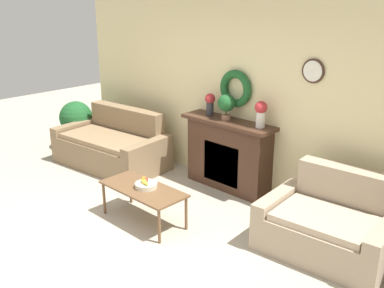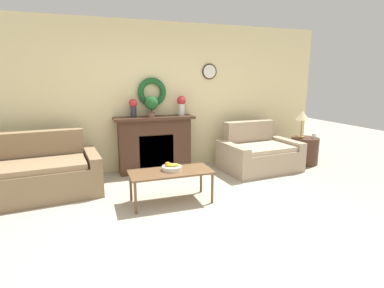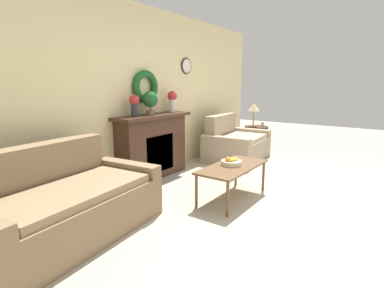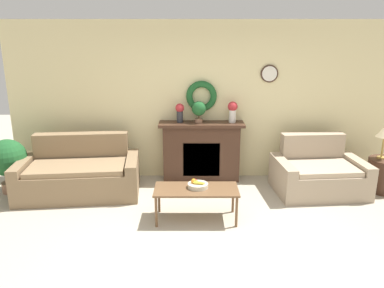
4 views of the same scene
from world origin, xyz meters
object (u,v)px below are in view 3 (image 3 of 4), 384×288
(mug, at_px, (263,124))
(fireplace, at_px, (153,146))
(couch_left, at_px, (64,206))
(vase_on_mantel_left, at_px, (134,104))
(loveseat_right, at_px, (235,144))
(side_table_by_loveseat, at_px, (256,138))
(coffee_table, at_px, (233,169))
(table_lamp, at_px, (254,108))
(vase_on_mantel_right, at_px, (172,100))
(potted_plant_on_mantel, at_px, (150,100))
(fruit_bowl, at_px, (231,162))

(mug, bearing_deg, fireplace, 168.98)
(couch_left, bearing_deg, vase_on_mantel_left, 15.08)
(fireplace, relative_size, loveseat_right, 0.99)
(couch_left, bearing_deg, side_table_by_loveseat, -4.76)
(coffee_table, bearing_deg, fireplace, 86.10)
(loveseat_right, relative_size, table_lamp, 2.71)
(fireplace, height_order, table_lamp, table_lamp)
(coffee_table, xyz_separation_m, vase_on_mantel_right, (0.62, 1.51, 0.82))
(fireplace, distance_m, side_table_by_loveseat, 3.01)
(coffee_table, height_order, vase_on_mantel_left, vase_on_mantel_left)
(fireplace, relative_size, coffee_table, 1.27)
(table_lamp, bearing_deg, couch_left, -178.23)
(mug, distance_m, vase_on_mantel_right, 2.71)
(potted_plant_on_mantel, bearing_deg, side_table_by_loveseat, -9.28)
(coffee_table, relative_size, fruit_bowl, 4.10)
(fireplace, bearing_deg, vase_on_mantel_right, 0.61)
(table_lamp, bearing_deg, side_table_by_loveseat, -38.66)
(side_table_by_loveseat, xyz_separation_m, table_lamp, (-0.07, 0.05, 0.69))
(fireplace, bearing_deg, coffee_table, -93.90)
(fireplace, relative_size, table_lamp, 2.69)
(fireplace, xyz_separation_m, side_table_by_loveseat, (2.96, -0.51, -0.25))
(vase_on_mantel_left, bearing_deg, loveseat_right, -13.54)
(coffee_table, relative_size, side_table_by_loveseat, 2.10)
(loveseat_right, xyz_separation_m, vase_on_mantel_left, (-2.24, 0.54, 0.91))
(vase_on_mantel_left, bearing_deg, potted_plant_on_mantel, -3.58)
(mug, xyz_separation_m, vase_on_mantel_right, (-2.56, 0.61, 0.65))
(couch_left, distance_m, fruit_bowl, 2.06)
(side_table_by_loveseat, bearing_deg, couch_left, -178.89)
(loveseat_right, distance_m, mug, 1.25)
(side_table_by_loveseat, height_order, potted_plant_on_mantel, potted_plant_on_mantel)
(fruit_bowl, bearing_deg, potted_plant_on_mantel, 88.36)
(couch_left, distance_m, vase_on_mantel_left, 1.92)
(potted_plant_on_mantel, bearing_deg, vase_on_mantel_left, 176.42)
(fireplace, height_order, vase_on_mantel_left, vase_on_mantel_left)
(couch_left, xyz_separation_m, table_lamp, (4.84, 0.15, 0.65))
(loveseat_right, bearing_deg, coffee_table, -158.44)
(table_lamp, bearing_deg, loveseat_right, -175.45)
(vase_on_mantel_left, bearing_deg, couch_left, -159.05)
(fruit_bowl, relative_size, vase_on_mantel_left, 0.86)
(fireplace, xyz_separation_m, coffee_table, (-0.10, -1.51, -0.11))
(side_table_by_loveseat, height_order, vase_on_mantel_right, vase_on_mantel_right)
(couch_left, distance_m, vase_on_mantel_right, 2.71)
(mug, height_order, vase_on_mantel_right, vase_on_mantel_right)
(vase_on_mantel_left, bearing_deg, side_table_by_loveseat, -8.74)
(coffee_table, height_order, fruit_bowl, fruit_bowl)
(mug, xyz_separation_m, potted_plant_on_mantel, (-3.13, 0.59, 0.67))
(fireplace, distance_m, table_lamp, 2.96)
(fruit_bowl, bearing_deg, mug, 15.40)
(coffee_table, height_order, potted_plant_on_mantel, potted_plant_on_mantel)
(fireplace, xyz_separation_m, table_lamp, (2.89, -0.45, 0.44))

